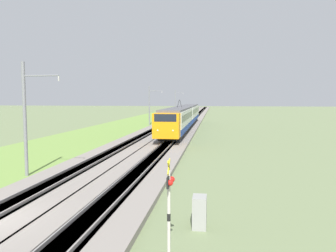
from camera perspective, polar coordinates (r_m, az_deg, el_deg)
name	(u,v)px	position (r m, az deg, el deg)	size (l,w,h in m)	color
ballast_main	(165,125)	(62.39, -0.44, 0.25)	(240.00, 4.40, 0.30)	gray
ballast_adjacent	(188,125)	(61.90, 3.48, 0.20)	(240.00, 4.40, 0.30)	gray
track_main	(165,125)	(62.39, -0.44, 0.26)	(240.00, 1.57, 0.45)	#4C4238
track_adjacent	(188,125)	(61.90, 3.48, 0.21)	(240.00, 1.57, 0.45)	#4C4238
grass_verge	(132,125)	(63.70, -6.27, 0.23)	(240.00, 12.52, 0.12)	olive
passenger_train	(184,116)	(53.61, 2.77, 1.80)	(40.15, 2.91, 4.95)	orange
crossing_signal_far	(169,197)	(10.98, 0.22, -12.31)	(0.70, 0.23, 3.22)	beige
catenary_mast_near	(26,118)	(23.06, -23.53, 1.24)	(0.22, 2.56, 7.53)	slate
catenary_mast_mid	(150,105)	(61.44, -3.22, 3.63)	(0.22, 2.56, 7.44)	slate
catenary_mast_far	(175,102)	(101.59, 1.31, 4.22)	(0.22, 2.56, 7.73)	slate
equipment_cabinet	(200,212)	(13.63, 5.51, -14.67)	(0.79, 0.55, 1.29)	gray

